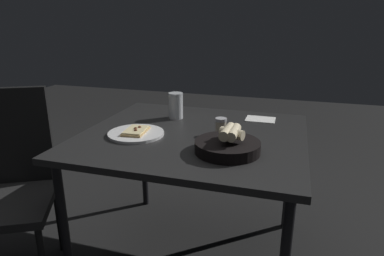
# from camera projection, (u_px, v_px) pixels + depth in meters

# --- Properties ---
(ground) EXTENTS (8.00, 8.00, 0.00)m
(ground) POSITION_uv_depth(u_px,v_px,m) (193.00, 255.00, 1.88)
(ground) COLOR black
(dining_table) EXTENTS (1.07, 0.98, 0.72)m
(dining_table) POSITION_uv_depth(u_px,v_px,m) (193.00, 144.00, 1.68)
(dining_table) COLOR black
(dining_table) RESTS_ON ground
(pizza_plate) EXTENTS (0.27, 0.27, 0.04)m
(pizza_plate) POSITION_uv_depth(u_px,v_px,m) (136.00, 133.00, 1.63)
(pizza_plate) COLOR white
(pizza_plate) RESTS_ON dining_table
(bread_basket) EXTENTS (0.28, 0.28, 0.11)m
(bread_basket) POSITION_uv_depth(u_px,v_px,m) (228.00, 145.00, 1.41)
(bread_basket) COLOR black
(bread_basket) RESTS_ON dining_table
(beer_glass) EXTENTS (0.08, 0.08, 0.14)m
(beer_glass) POSITION_uv_depth(u_px,v_px,m) (176.00, 107.00, 1.89)
(beer_glass) COLOR silver
(beer_glass) RESTS_ON dining_table
(pepper_shaker) EXTENTS (0.06, 0.06, 0.08)m
(pepper_shaker) POSITION_uv_depth(u_px,v_px,m) (221.00, 127.00, 1.63)
(pepper_shaker) COLOR #BFB299
(pepper_shaker) RESTS_ON dining_table
(napkin) EXTENTS (0.16, 0.12, 0.00)m
(napkin) POSITION_uv_depth(u_px,v_px,m) (260.00, 119.00, 1.88)
(napkin) COLOR white
(napkin) RESTS_ON dining_table
(chair_near) EXTENTS (0.59, 0.59, 0.94)m
(chair_near) POSITION_uv_depth(u_px,v_px,m) (6.00, 176.00, 1.64)
(chair_near) COLOR black
(chair_near) RESTS_ON ground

